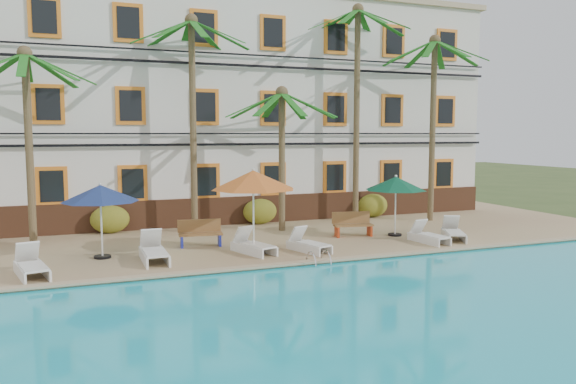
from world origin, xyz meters
name	(u,v)px	position (x,y,z in m)	size (l,w,h in m)	color
ground	(303,264)	(0.00, 0.00, 0.00)	(100.00, 100.00, 0.00)	#384C23
pool_deck	(255,234)	(0.00, 5.00, 0.12)	(30.00, 12.00, 0.25)	tan
swimming_pool	(436,333)	(0.00, -7.00, 0.10)	(26.00, 12.00, 0.20)	#1BB5D0
pool_coping	(314,261)	(0.00, -0.90, 0.28)	(30.00, 0.35, 0.06)	tan
hotel_building	(222,108)	(0.00, 9.98, 5.37)	(25.40, 6.44, 10.22)	silver
palm_a	(28,116)	(-8.12, 5.14, 4.76)	(4.60, 4.60, 6.88)	brown
palm_b	(192,94)	(-2.28, 5.69, 5.69)	(4.60, 4.60, 8.49)	brown
palm_c	(282,135)	(1.09, 4.79, 4.10)	(4.60, 4.60, 5.78)	brown
palm_d	(357,85)	(5.06, 5.95, 6.27)	(4.60, 4.60, 9.52)	brown
palm_e	(433,102)	(8.27, 4.82, 5.54)	(4.60, 4.60, 8.21)	brown
shrub_left	(110,219)	(-5.44, 6.60, 0.80)	(1.50, 0.90, 1.10)	#2D5418
shrub_mid	(260,211)	(0.76, 6.60, 0.80)	(1.50, 0.90, 1.10)	#2D5418
shrub_right	(373,205)	(6.32, 6.60, 0.80)	(1.50, 0.90, 1.10)	#2D5418
umbrella_blue	(100,194)	(-5.98, 2.08, 2.29)	(2.39, 2.39, 2.39)	black
umbrella_red	(253,180)	(-1.31, 1.07, 2.64)	(2.80, 2.80, 2.79)	black
umbrella_green	(396,184)	(4.71, 2.09, 2.25)	(2.34, 2.34, 2.35)	black
lounger_a	(31,266)	(-7.92, 0.40, 0.54)	(1.06, 1.98, 0.89)	white
lounger_b	(154,251)	(-4.53, 1.03, 0.55)	(0.72, 1.99, 0.94)	white
lounger_c	(253,245)	(-1.34, 1.04, 0.52)	(1.17, 1.90, 0.85)	white
lounger_d	(308,244)	(0.46, 0.65, 0.51)	(1.09, 1.80, 0.80)	white
lounger_e	(428,235)	(5.08, 0.46, 0.51)	(0.77, 1.73, 0.79)	white
lounger_f	(453,232)	(6.31, 0.63, 0.52)	(1.38, 1.88, 0.84)	white
bench_left	(201,233)	(-2.69, 2.81, 0.72)	(1.55, 0.67, 0.93)	olive
bench_right	(353,224)	(3.16, 2.60, 0.72)	(1.56, 0.72, 0.93)	olive
pool_ladder	(319,263)	(0.10, -1.00, 0.25)	(0.54, 0.74, 0.74)	silver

